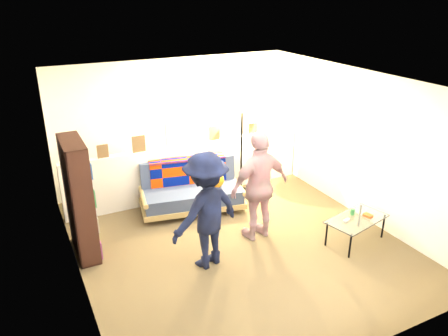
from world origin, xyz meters
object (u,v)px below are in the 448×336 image
at_px(person_left, 206,211).
at_px(person_right, 260,186).
at_px(floor_lamp, 242,133).
at_px(futon_sofa, 192,190).
at_px(coffee_table, 357,220).
at_px(bookshelf, 79,203).

height_order(person_left, person_right, person_right).
bearing_deg(floor_lamp, futon_sofa, -165.24).
bearing_deg(coffee_table, bookshelf, 157.35).
bearing_deg(person_right, floor_lamp, -115.38).
distance_m(coffee_table, floor_lamp, 2.57).
bearing_deg(bookshelf, coffee_table, -22.65).
distance_m(bookshelf, floor_lamp, 3.15).
height_order(bookshelf, person_right, bookshelf).
relative_size(floor_lamp, person_left, 0.98).
bearing_deg(person_left, futon_sofa, -122.10).
relative_size(futon_sofa, floor_lamp, 1.15).
xyz_separation_m(floor_lamp, person_left, (-1.57, -1.88, -0.32)).
height_order(coffee_table, person_left, person_left).
relative_size(floor_lamp, person_right, 0.95).
bearing_deg(bookshelf, futon_sofa, 15.72).
relative_size(coffee_table, person_right, 0.61).
xyz_separation_m(bookshelf, person_left, (1.46, -1.05, 0.02)).
relative_size(bookshelf, person_right, 1.01).
height_order(coffee_table, person_right, person_right).
distance_m(bookshelf, person_left, 1.79).
bearing_deg(futon_sofa, coffee_table, -49.45).
height_order(bookshelf, coffee_table, bookshelf).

